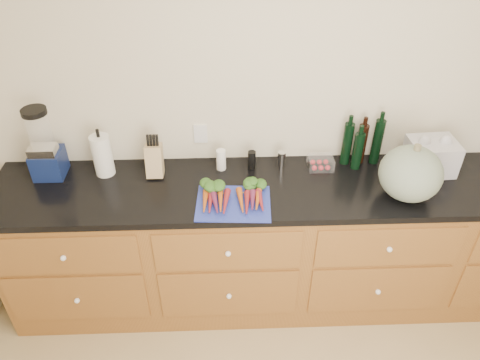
{
  "coord_description": "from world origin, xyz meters",
  "views": [
    {
      "loc": [
        -0.45,
        -0.84,
        2.59
      ],
      "look_at": [
        -0.38,
        1.2,
        1.06
      ],
      "focal_mm": 35.0,
      "sensor_mm": 36.0,
      "label": 1
    }
  ],
  "objects_px": {
    "blender_appliance": "(44,147)",
    "tomato_box": "(320,163)",
    "knife_block": "(154,161)",
    "cutting_board": "(233,203)",
    "paper_towel": "(102,155)",
    "squash": "(411,174)",
    "carrots": "(233,195)"
  },
  "relations": [
    {
      "from": "cutting_board",
      "to": "squash",
      "type": "xyz_separation_m",
      "value": [
        0.97,
        0.04,
        0.15
      ]
    },
    {
      "from": "blender_appliance",
      "to": "paper_towel",
      "type": "relative_size",
      "value": 1.71
    },
    {
      "from": "carrots",
      "to": "blender_appliance",
      "type": "bearing_deg",
      "value": 165.65
    },
    {
      "from": "cutting_board",
      "to": "blender_appliance",
      "type": "height_order",
      "value": "blender_appliance"
    },
    {
      "from": "carrots",
      "to": "knife_block",
      "type": "relative_size",
      "value": 1.93
    },
    {
      "from": "squash",
      "to": "blender_appliance",
      "type": "height_order",
      "value": "blender_appliance"
    },
    {
      "from": "carrots",
      "to": "paper_towel",
      "type": "distance_m",
      "value": 0.81
    },
    {
      "from": "squash",
      "to": "carrots",
      "type": "bearing_deg",
      "value": 179.85
    },
    {
      "from": "cutting_board",
      "to": "paper_towel",
      "type": "height_order",
      "value": "paper_towel"
    },
    {
      "from": "blender_appliance",
      "to": "tomato_box",
      "type": "distance_m",
      "value": 1.62
    },
    {
      "from": "squash",
      "to": "paper_towel",
      "type": "xyz_separation_m",
      "value": [
        -1.72,
        0.28,
        -0.03
      ]
    },
    {
      "from": "carrots",
      "to": "paper_towel",
      "type": "height_order",
      "value": "paper_towel"
    },
    {
      "from": "knife_block",
      "to": "squash",
      "type": "bearing_deg",
      "value": -10.37
    },
    {
      "from": "cutting_board",
      "to": "knife_block",
      "type": "height_order",
      "value": "knife_block"
    },
    {
      "from": "paper_towel",
      "to": "squash",
      "type": "bearing_deg",
      "value": -9.23
    },
    {
      "from": "paper_towel",
      "to": "blender_appliance",
      "type": "bearing_deg",
      "value": -179.58
    },
    {
      "from": "blender_appliance",
      "to": "paper_towel",
      "type": "height_order",
      "value": "blender_appliance"
    },
    {
      "from": "tomato_box",
      "to": "paper_towel",
      "type": "bearing_deg",
      "value": -179.56
    },
    {
      "from": "blender_appliance",
      "to": "cutting_board",
      "type": "bearing_deg",
      "value": -16.43
    },
    {
      "from": "cutting_board",
      "to": "tomato_box",
      "type": "xyz_separation_m",
      "value": [
        0.54,
        0.33,
        0.03
      ]
    },
    {
      "from": "squash",
      "to": "knife_block",
      "type": "distance_m",
      "value": 1.45
    },
    {
      "from": "carrots",
      "to": "squash",
      "type": "bearing_deg",
      "value": -0.15
    },
    {
      "from": "cutting_board",
      "to": "squash",
      "type": "distance_m",
      "value": 0.98
    },
    {
      "from": "knife_block",
      "to": "cutting_board",
      "type": "bearing_deg",
      "value": -33.37
    },
    {
      "from": "carrots",
      "to": "squash",
      "type": "distance_m",
      "value": 0.97
    },
    {
      "from": "paper_towel",
      "to": "tomato_box",
      "type": "relative_size",
      "value": 1.68
    },
    {
      "from": "carrots",
      "to": "cutting_board",
      "type": "bearing_deg",
      "value": -90.0
    },
    {
      "from": "carrots",
      "to": "paper_towel",
      "type": "relative_size",
      "value": 1.46
    },
    {
      "from": "carrots",
      "to": "knife_block",
      "type": "bearing_deg",
      "value": 150.48
    },
    {
      "from": "paper_towel",
      "to": "tomato_box",
      "type": "distance_m",
      "value": 1.3
    },
    {
      "from": "cutting_board",
      "to": "blender_appliance",
      "type": "relative_size",
      "value": 0.93
    },
    {
      "from": "cutting_board",
      "to": "paper_towel",
      "type": "bearing_deg",
      "value": 157.1
    }
  ]
}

